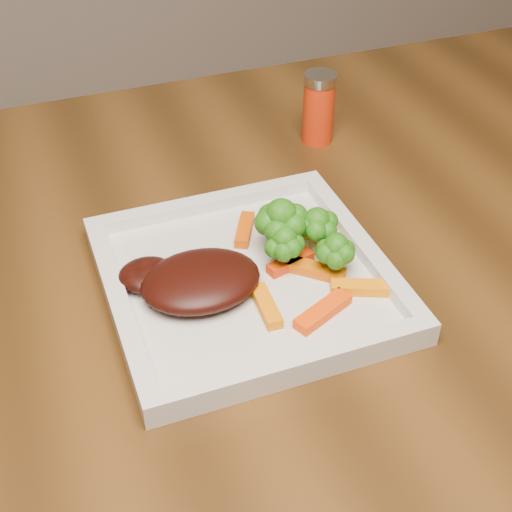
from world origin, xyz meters
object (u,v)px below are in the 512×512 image
object	(u,v)px
dining_table	(381,439)
plate	(247,282)
steak	(201,281)
spice_shaker	(319,108)

from	to	relation	value
dining_table	plate	size ratio (longest dim) A/B	5.93
dining_table	plate	world-z (taller)	plate
plate	steak	distance (m)	0.05
plate	spice_shaker	distance (m)	0.30
steak	spice_shaker	xyz separation A→B (m)	(0.23, 0.24, 0.02)
plate	spice_shaker	xyz separation A→B (m)	(0.18, 0.24, 0.04)
dining_table	plate	distance (m)	0.44
plate	spice_shaker	bearing A→B (deg)	52.41
dining_table	plate	bearing A→B (deg)	-174.09
steak	spice_shaker	bearing A→B (deg)	46.44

